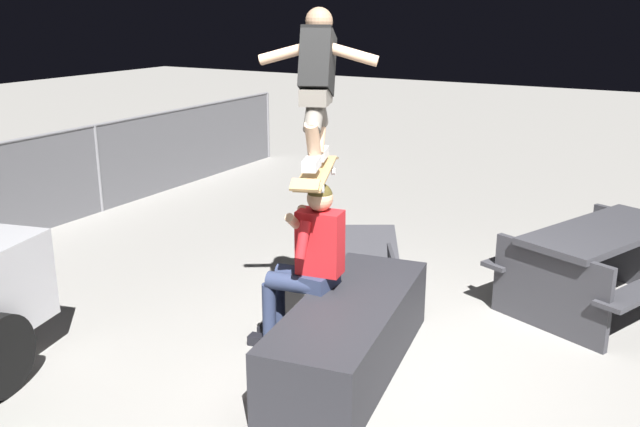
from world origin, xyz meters
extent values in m
plane|color=gray|center=(0.00, 0.00, 0.00)|extent=(40.00, 40.00, 0.00)
cube|color=#28282D|center=(-0.08, 0.17, 0.27)|extent=(2.09, 1.01, 0.54)
cube|color=#2D3856|center=(0.05, 0.49, 0.60)|extent=(0.32, 0.20, 0.12)
cube|color=red|center=(0.05, 0.49, 0.91)|extent=(0.25, 0.37, 0.50)
sphere|color=tan|center=(0.05, 0.49, 1.26)|extent=(0.20, 0.20, 0.20)
sphere|color=#443B19|center=(0.05, 0.49, 1.28)|extent=(0.19, 0.19, 0.19)
cylinder|color=red|center=(-0.16, 0.52, 0.99)|extent=(0.20, 0.11, 0.29)
cylinder|color=tan|center=(-0.09, 0.63, 1.09)|extent=(0.24, 0.11, 0.19)
cylinder|color=red|center=(0.24, 0.58, 0.99)|extent=(0.20, 0.11, 0.29)
cylinder|color=tan|center=(0.14, 0.67, 1.09)|extent=(0.24, 0.11, 0.19)
cylinder|color=#2D3856|center=(-0.07, 0.68, 0.58)|extent=(0.20, 0.42, 0.14)
cylinder|color=#2D3856|center=(-0.10, 0.87, 0.29)|extent=(0.11, 0.11, 0.50)
cube|color=black|center=(-0.11, 0.92, 0.04)|extent=(0.14, 0.27, 0.08)
cylinder|color=#2D3856|center=(0.11, 0.70, 0.58)|extent=(0.20, 0.42, 0.14)
cylinder|color=#2D3856|center=(0.08, 0.90, 0.29)|extent=(0.11, 0.11, 0.50)
cube|color=black|center=(0.07, 0.95, 0.04)|extent=(0.14, 0.27, 0.08)
cube|color=#AD8451|center=(0.07, 0.54, 1.45)|extent=(0.82, 0.47, 0.10)
cube|color=#AD8451|center=(0.49, 0.70, 1.47)|extent=(0.18, 0.23, 0.05)
cube|color=#AD8451|center=(-0.35, 0.38, 1.47)|extent=(0.18, 0.23, 0.07)
cube|color=#99999E|center=(0.33, 0.64, 1.42)|extent=(0.11, 0.17, 0.04)
cylinder|color=white|center=(0.30, 0.72, 1.40)|extent=(0.06, 0.05, 0.05)
cylinder|color=white|center=(0.36, 0.55, 1.40)|extent=(0.06, 0.05, 0.05)
cube|color=#99999E|center=(-0.19, 0.44, 1.42)|extent=(0.11, 0.17, 0.04)
cylinder|color=white|center=(-0.22, 0.53, 1.40)|extent=(0.06, 0.05, 0.05)
cylinder|color=white|center=(-0.16, 0.36, 1.40)|extent=(0.06, 0.05, 0.05)
cube|color=white|center=(0.24, 0.60, 1.56)|extent=(0.28, 0.18, 0.08)
cube|color=white|center=(-0.10, 0.48, 1.56)|extent=(0.28, 0.18, 0.08)
cylinder|color=tan|center=(0.19, 0.58, 1.72)|extent=(0.26, 0.18, 0.31)
cylinder|color=#676159|center=(0.12, 0.56, 1.92)|extent=(0.36, 0.24, 0.33)
cylinder|color=tan|center=(-0.05, 0.49, 1.72)|extent=(0.26, 0.18, 0.31)
cylinder|color=#676159|center=(0.02, 0.52, 1.92)|extent=(0.36, 0.24, 0.33)
cube|color=#676159|center=(0.07, 0.54, 2.02)|extent=(0.35, 0.29, 0.12)
cube|color=black|center=(0.14, 0.57, 2.26)|extent=(0.50, 0.36, 0.52)
sphere|color=tan|center=(0.20, 0.59, 2.54)|extent=(0.20, 0.20, 0.20)
cylinder|color=tan|center=(0.09, 0.78, 2.32)|extent=(0.23, 0.45, 0.19)
cylinder|color=tan|center=(0.24, 0.37, 2.32)|extent=(0.23, 0.45, 0.19)
cube|color=#38383D|center=(1.95, 1.03, 0.03)|extent=(1.23, 1.13, 0.06)
cube|color=#38383D|center=(1.95, 1.03, 0.10)|extent=(1.20, 1.11, 0.39)
cube|color=#38383D|center=(1.95, 1.35, 0.09)|extent=(0.80, 0.48, 0.18)
cube|color=#38383D|center=(1.95, 0.72, 0.09)|extent=(0.80, 0.48, 0.18)
cube|color=#38383D|center=(2.03, -1.29, 0.72)|extent=(1.84, 1.29, 0.06)
cube|color=#38383D|center=(2.24, -0.78, 0.42)|extent=(1.66, 0.87, 0.04)
cube|color=#38383D|center=(1.32, -0.99, 0.36)|extent=(0.47, 1.04, 0.72)
cylinder|color=slate|center=(2.00, 4.97, 0.58)|extent=(0.05, 0.05, 1.16)
cylinder|color=slate|center=(6.00, 4.97, 0.58)|extent=(0.05, 0.05, 1.16)
camera|label=1|loc=(-4.31, -2.00, 2.65)|focal=39.02mm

